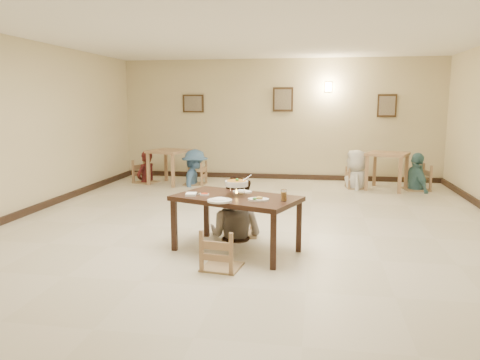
% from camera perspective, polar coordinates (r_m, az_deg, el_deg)
% --- Properties ---
extents(floor, '(10.00, 10.00, 0.00)m').
position_cam_1_polar(floor, '(7.16, 1.30, -6.18)').
color(floor, beige).
rests_on(floor, ground).
extents(ceiling, '(10.00, 10.00, 0.00)m').
position_cam_1_polar(ceiling, '(6.98, 1.40, 18.29)').
color(ceiling, white).
rests_on(ceiling, wall_back).
extents(wall_back, '(10.00, 0.00, 10.00)m').
position_cam_1_polar(wall_back, '(11.87, 4.75, 7.34)').
color(wall_back, beige).
rests_on(wall_back, floor).
extents(wall_front, '(10.00, 0.00, 10.00)m').
position_cam_1_polar(wall_front, '(2.11, -18.04, -2.69)').
color(wall_front, beige).
rests_on(wall_front, floor).
extents(wall_left, '(0.00, 10.00, 10.00)m').
position_cam_1_polar(wall_left, '(8.45, -26.75, 5.54)').
color(wall_left, beige).
rests_on(wall_left, floor).
extents(baseboard_back, '(8.00, 0.06, 0.12)m').
position_cam_1_polar(baseboard_back, '(11.98, 4.65, 0.44)').
color(baseboard_back, black).
rests_on(baseboard_back, floor).
extents(baseboard_left, '(0.06, 10.00, 0.12)m').
position_cam_1_polar(baseboard_left, '(8.63, -25.88, -4.03)').
color(baseboard_left, black).
rests_on(baseboard_left, floor).
extents(picture_a, '(0.55, 0.04, 0.45)m').
position_cam_1_polar(picture_a, '(12.20, -5.73, 9.26)').
color(picture_a, '#332214').
rests_on(picture_a, wall_back).
extents(picture_b, '(0.50, 0.04, 0.60)m').
position_cam_1_polar(picture_b, '(11.81, 5.26, 9.75)').
color(picture_b, '#332214').
rests_on(picture_b, wall_back).
extents(picture_c, '(0.45, 0.04, 0.55)m').
position_cam_1_polar(picture_c, '(11.90, 17.48, 8.64)').
color(picture_c, '#332214').
rests_on(picture_c, wall_back).
extents(wall_sconce, '(0.16, 0.05, 0.22)m').
position_cam_1_polar(wall_sconce, '(11.79, 10.72, 11.09)').
color(wall_sconce, '#FFD88C').
rests_on(wall_sconce, wall_back).
extents(main_table, '(1.77, 1.37, 0.73)m').
position_cam_1_polar(main_table, '(6.04, -0.47, -2.75)').
color(main_table, '#331E14').
rests_on(main_table, floor).
extents(chair_far, '(0.48, 0.48, 1.01)m').
position_cam_1_polar(chair_far, '(6.81, -0.08, -2.61)').
color(chair_far, tan).
rests_on(chair_far, floor).
extents(chair_near, '(0.43, 0.43, 0.92)m').
position_cam_1_polar(chair_near, '(5.47, -2.25, -6.13)').
color(chair_near, tan).
rests_on(chair_near, floor).
extents(main_diner, '(1.02, 0.89, 1.77)m').
position_cam_1_polar(main_diner, '(6.65, -0.55, 0.43)').
color(main_diner, gray).
rests_on(main_diner, floor).
extents(curry_warmer, '(0.34, 0.30, 0.27)m').
position_cam_1_polar(curry_warmer, '(6.05, -0.42, -0.44)').
color(curry_warmer, silver).
rests_on(curry_warmer, main_table).
extents(rice_plate_far, '(0.26, 0.26, 0.06)m').
position_cam_1_polar(rice_plate_far, '(6.27, 0.29, -1.42)').
color(rice_plate_far, white).
rests_on(rice_plate_far, main_table).
extents(rice_plate_near, '(0.31, 0.31, 0.07)m').
position_cam_1_polar(rice_plate_near, '(5.71, -2.49, -2.49)').
color(rice_plate_near, white).
rests_on(rice_plate_near, main_table).
extents(fried_plate, '(0.26, 0.26, 0.06)m').
position_cam_1_polar(fried_plate, '(5.78, 2.26, -2.31)').
color(fried_plate, white).
rests_on(fried_plate, main_table).
extents(chili_dish, '(0.12, 0.12, 0.03)m').
position_cam_1_polar(chili_dish, '(6.11, -4.35, -1.74)').
color(chili_dish, white).
rests_on(chili_dish, main_table).
extents(napkin_cutlery, '(0.17, 0.27, 0.03)m').
position_cam_1_polar(napkin_cutlery, '(6.11, -5.96, -1.74)').
color(napkin_cutlery, white).
rests_on(napkin_cutlery, main_table).
extents(drink_glass, '(0.07, 0.07, 0.14)m').
position_cam_1_polar(drink_glass, '(5.76, 5.35, -1.91)').
color(drink_glass, white).
rests_on(drink_glass, main_table).
extents(bg_table_left, '(1.03, 1.03, 0.82)m').
position_cam_1_polar(bg_table_left, '(11.21, -8.65, 2.94)').
color(bg_table_left, '#A37953').
rests_on(bg_table_left, floor).
extents(bg_table_right, '(1.07, 1.07, 0.83)m').
position_cam_1_polar(bg_table_right, '(10.88, 17.52, 2.47)').
color(bg_table_right, '#A37953').
rests_on(bg_table_right, floor).
extents(bg_chair_ll, '(0.49, 0.49, 1.05)m').
position_cam_1_polar(bg_chair_ll, '(11.51, -11.43, 2.23)').
color(bg_chair_ll, tan).
rests_on(bg_chair_ll, floor).
extents(bg_chair_lr, '(0.48, 0.48, 1.03)m').
position_cam_1_polar(bg_chair_lr, '(11.09, -5.53, 2.06)').
color(bg_chair_lr, tan).
rests_on(bg_chair_lr, floor).
extents(bg_chair_rl, '(0.42, 0.42, 0.89)m').
position_cam_1_polar(bg_chair_rl, '(10.90, 13.99, 1.33)').
color(bg_chair_rl, tan).
rests_on(bg_chair_rl, floor).
extents(bg_chair_rr, '(0.50, 0.50, 1.07)m').
position_cam_1_polar(bg_chair_rr, '(11.07, 20.80, 1.58)').
color(bg_chair_rr, tan).
rests_on(bg_chair_rr, floor).
extents(bg_diner_a, '(0.57, 0.67, 1.56)m').
position_cam_1_polar(bg_diner_a, '(11.48, -11.48, 3.52)').
color(bg_diner_a, '#501A1A').
rests_on(bg_diner_a, floor).
extents(bg_diner_b, '(0.69, 1.12, 1.67)m').
position_cam_1_polar(bg_diner_b, '(11.05, -5.56, 3.73)').
color(bg_diner_b, teal).
rests_on(bg_diner_b, floor).
extents(bg_diner_c, '(0.57, 0.86, 1.75)m').
position_cam_1_polar(bg_diner_c, '(10.85, 14.08, 3.58)').
color(bg_diner_c, silver).
rests_on(bg_diner_c, floor).
extents(bg_diner_d, '(0.66, 1.05, 1.67)m').
position_cam_1_polar(bg_diner_d, '(11.03, 20.89, 3.13)').
color(bg_diner_d, teal).
rests_on(bg_diner_d, floor).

